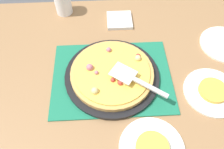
% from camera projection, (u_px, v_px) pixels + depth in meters
% --- Properties ---
extents(ground_plane, '(8.00, 8.00, 0.00)m').
position_uv_depth(ground_plane, '(112.00, 138.00, 1.52)').
color(ground_plane, '#4C4C51').
extents(dining_table, '(1.40, 1.00, 0.75)m').
position_uv_depth(dining_table, '(112.00, 91.00, 0.99)').
color(dining_table, olive).
rests_on(dining_table, ground_plane).
extents(placemat, '(0.48, 0.36, 0.01)m').
position_uv_depth(placemat, '(112.00, 77.00, 0.90)').
color(placemat, '#196B4C').
rests_on(placemat, dining_table).
extents(pizza_pan, '(0.38, 0.38, 0.01)m').
position_uv_depth(pizza_pan, '(112.00, 75.00, 0.89)').
color(pizza_pan, black).
rests_on(pizza_pan, placemat).
extents(pizza, '(0.33, 0.33, 0.05)m').
position_uv_depth(pizza, '(112.00, 73.00, 0.87)').
color(pizza, tan).
rests_on(pizza, pizza_pan).
extents(plate_near_left, '(0.22, 0.22, 0.01)m').
position_uv_depth(plate_near_left, '(212.00, 92.00, 0.85)').
color(plate_near_left, white).
rests_on(plate_near_left, dining_table).
extents(plate_far_right, '(0.22, 0.22, 0.01)m').
position_uv_depth(plate_far_right, '(152.00, 149.00, 0.73)').
color(plate_far_right, white).
rests_on(plate_far_right, dining_table).
extents(served_slice_left, '(0.11, 0.11, 0.02)m').
position_uv_depth(served_slice_left, '(213.00, 90.00, 0.84)').
color(served_slice_left, gold).
rests_on(served_slice_left, plate_near_left).
extents(served_slice_right, '(0.11, 0.11, 0.02)m').
position_uv_depth(served_slice_right, '(152.00, 148.00, 0.72)').
color(served_slice_right, gold).
rests_on(served_slice_right, plate_far_right).
extents(cup_far, '(0.08, 0.08, 0.12)m').
position_uv_depth(cup_far, '(63.00, 2.00, 1.08)').
color(cup_far, white).
rests_on(cup_far, dining_table).
extents(pizza_server, '(0.21, 0.17, 0.01)m').
position_uv_depth(pizza_server, '(134.00, 79.00, 0.81)').
color(pizza_server, silver).
rests_on(pizza_server, pizza).
extents(napkin_stack, '(0.12, 0.12, 0.02)m').
position_uv_depth(napkin_stack, '(119.00, 20.00, 1.08)').
color(napkin_stack, white).
rests_on(napkin_stack, dining_table).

